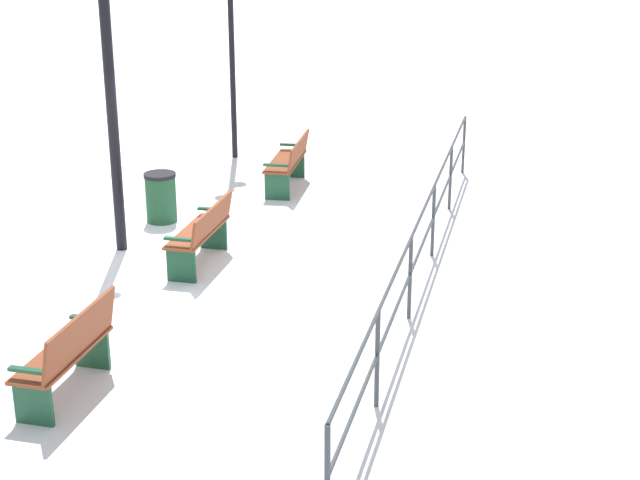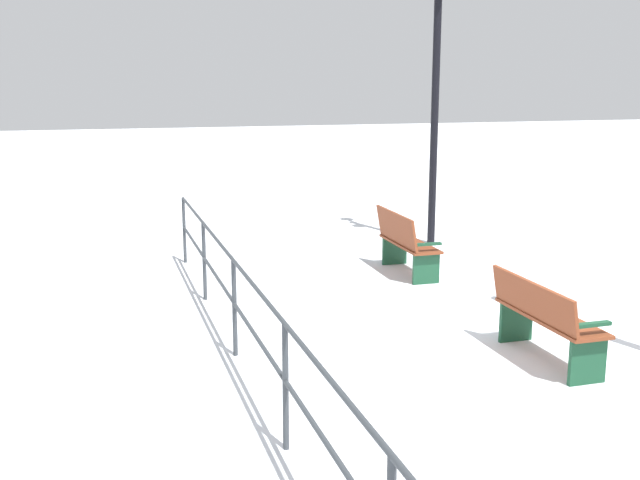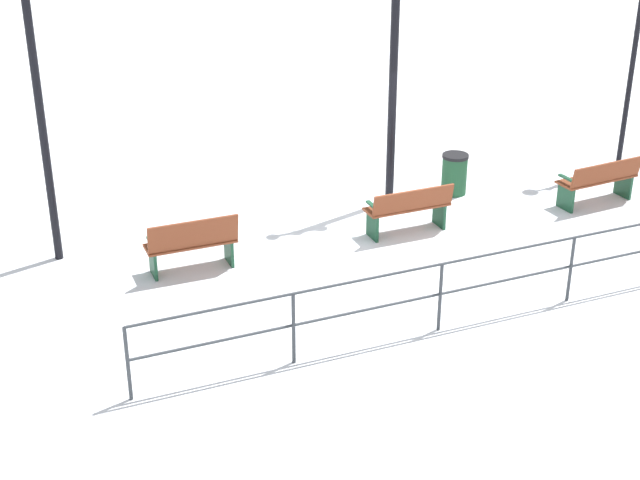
# 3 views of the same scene
# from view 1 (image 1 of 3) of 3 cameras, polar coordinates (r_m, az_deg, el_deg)

# --- Properties ---
(ground_plane) EXTENTS (80.00, 80.00, 0.00)m
(ground_plane) POSITION_cam_1_polar(r_m,az_deg,el_deg) (13.60, -6.77, -1.45)
(ground_plane) COLOR white
(ground_plane) RESTS_ON ground
(bench_nearest) EXTENTS (0.63, 1.60, 0.88)m
(bench_nearest) POSITION_cam_1_polar(r_m,az_deg,el_deg) (16.82, -1.80, 4.59)
(bench_nearest) COLOR brown
(bench_nearest) RESTS_ON ground
(bench_second) EXTENTS (0.50, 1.49, 0.88)m
(bench_second) POSITION_cam_1_polar(r_m,az_deg,el_deg) (13.44, -6.89, 0.44)
(bench_second) COLOR brown
(bench_second) RESTS_ON ground
(bench_third) EXTENTS (0.53, 1.44, 0.95)m
(bench_third) POSITION_cam_1_polar(r_m,az_deg,el_deg) (10.27, -14.42, -6.34)
(bench_third) COLOR brown
(bench_third) RESTS_ON ground
(lamppost_middle) EXTENTS (0.23, 1.13, 4.49)m
(lamppost_middle) POSITION_cam_1_polar(r_m,az_deg,el_deg) (13.68, -12.26, 10.36)
(lamppost_middle) COLOR black
(lamppost_middle) RESTS_ON ground
(waterfront_railing) EXTENTS (0.05, 10.99, 1.06)m
(waterfront_railing) POSITION_cam_1_polar(r_m,az_deg,el_deg) (12.67, 6.03, 0.41)
(waterfront_railing) COLOR #383D42
(waterfront_railing) RESTS_ON ground
(trash_bin) EXTENTS (0.49, 0.49, 0.78)m
(trash_bin) POSITION_cam_1_polar(r_m,az_deg,el_deg) (15.35, -9.26, 2.48)
(trash_bin) COLOR #1E4C2D
(trash_bin) RESTS_ON ground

